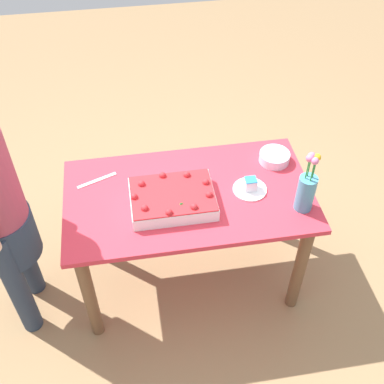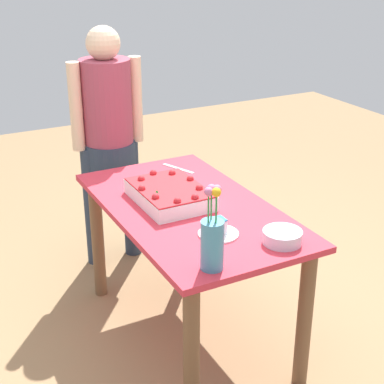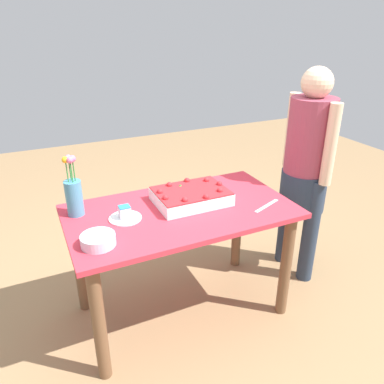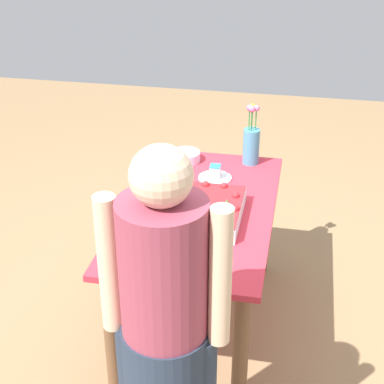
% 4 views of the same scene
% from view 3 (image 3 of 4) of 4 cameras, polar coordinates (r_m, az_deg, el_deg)
% --- Properties ---
extents(ground_plane, '(8.00, 8.00, 0.00)m').
position_cam_3_polar(ground_plane, '(2.60, -1.49, -17.34)').
color(ground_plane, '#93734D').
extents(dining_table, '(1.31, 0.73, 0.74)m').
position_cam_3_polar(dining_table, '(2.24, -1.66, -5.75)').
color(dining_table, '#CE303F').
rests_on(dining_table, ground_plane).
extents(sheet_cake, '(0.43, 0.31, 0.10)m').
position_cam_3_polar(sheet_cake, '(2.24, -0.16, -0.59)').
color(sheet_cake, white).
rests_on(sheet_cake, dining_table).
extents(serving_plate_with_slice, '(0.18, 0.18, 0.08)m').
position_cam_3_polar(serving_plate_with_slice, '(2.09, -10.18, -3.50)').
color(serving_plate_with_slice, white).
rests_on(serving_plate_with_slice, dining_table).
extents(cake_knife, '(0.21, 0.10, 0.00)m').
position_cam_3_polar(cake_knife, '(2.25, 11.30, -2.07)').
color(cake_knife, silver).
rests_on(cake_knife, dining_table).
extents(flower_vase, '(0.09, 0.09, 0.35)m').
position_cam_3_polar(flower_vase, '(2.16, -17.57, -0.31)').
color(flower_vase, teal).
rests_on(flower_vase, dining_table).
extents(fruit_bowl, '(0.17, 0.17, 0.06)m').
position_cam_3_polar(fruit_bowl, '(1.88, -14.12, -7.13)').
color(fruit_bowl, silver).
rests_on(fruit_bowl, dining_table).
extents(person_standing, '(0.31, 0.45, 1.49)m').
position_cam_3_polar(person_standing, '(2.66, 17.00, 4.10)').
color(person_standing, '#283548').
rests_on(person_standing, ground_plane).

